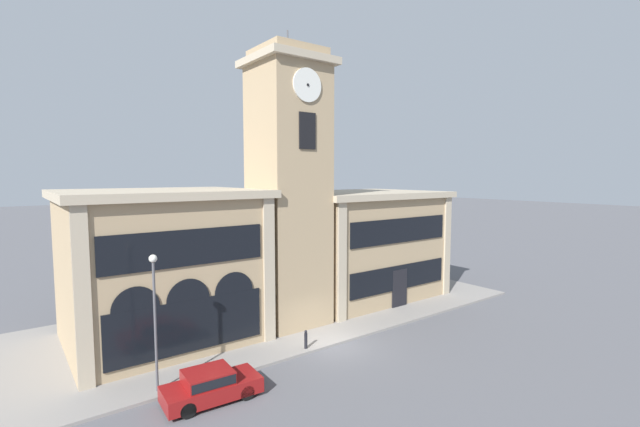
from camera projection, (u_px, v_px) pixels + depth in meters
The scene contains 8 objects.
ground_plane at pixel (335, 346), 24.86m from camera, with size 300.00×300.00×0.00m, color #56565B.
sidewalk_kerb at pixel (275, 315), 30.26m from camera, with size 36.65×13.57×0.15m.
clock_tower at pixel (289, 190), 27.94m from camera, with size 4.94×4.94×19.10m.
town_hall_left_wing at pixel (162, 265), 25.60m from camera, with size 11.04×9.52×9.07m.
town_hall_right_wing at pixel (360, 243), 35.16m from camera, with size 12.61×9.52×8.60m.
parked_car_near at pixel (211, 385), 18.79m from camera, with size 4.29×2.07×1.40m.
street_lamp at pixel (155, 303), 19.06m from camera, with size 0.36×0.36×6.28m.
bollard at pixel (306, 339), 24.14m from camera, with size 0.18×0.18×1.06m.
Camera 1 is at (-15.13, -18.75, 9.91)m, focal length 24.00 mm.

